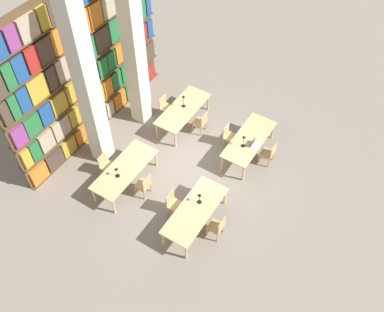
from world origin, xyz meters
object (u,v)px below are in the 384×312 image
(chair_1, at_px, (174,203))
(chair_6, at_px, (201,122))
(pillar_left, at_px, (88,88))
(reading_table_1, at_px, (249,140))
(chair_7, at_px, (165,106))
(chair_4, at_px, (144,185))
(pillar_center, at_px, (134,49))
(desk_lamp_0, at_px, (199,197))
(desk_lamp_2, at_px, (116,171))
(laptop, at_px, (254,145))
(chair_2, at_px, (269,153))
(chair_0, at_px, (218,227))
(chair_3, at_px, (229,135))
(desk_lamp_1, at_px, (244,139))
(reading_table_3, at_px, (183,110))
(reading_table_2, at_px, (125,170))
(reading_table_0, at_px, (195,211))
(desk_lamp_3, at_px, (183,99))
(chair_5, at_px, (106,165))

(chair_1, bearing_deg, chair_6, -162.24)
(pillar_left, distance_m, reading_table_1, 5.42)
(chair_7, bearing_deg, chair_4, 23.78)
(pillar_center, distance_m, chair_7, 2.68)
(desk_lamp_0, bearing_deg, pillar_center, 57.73)
(pillar_left, height_order, chair_7, pillar_left)
(desk_lamp_2, relative_size, chair_7, 0.46)
(pillar_left, distance_m, desk_lamp_0, 4.49)
(laptop, bearing_deg, chair_2, -67.81)
(chair_0, relative_size, reading_table_1, 0.37)
(chair_3, height_order, desk_lamp_2, desk_lamp_2)
(chair_3, relative_size, chair_6, 1.00)
(desk_lamp_1, relative_size, reading_table_3, 0.20)
(chair_0, bearing_deg, desk_lamp_2, 93.66)
(chair_1, bearing_deg, desk_lamp_1, 165.07)
(reading_table_1, distance_m, desk_lamp_1, 0.55)
(chair_0, bearing_deg, desk_lamp_0, 69.80)
(desk_lamp_0, height_order, desk_lamp_1, desk_lamp_1)
(pillar_left, distance_m, chair_6, 4.33)
(chair_0, bearing_deg, reading_table_2, 88.03)
(reading_table_0, height_order, chair_1, chair_1)
(chair_0, bearing_deg, chair_3, 23.80)
(chair_1, relative_size, chair_3, 1.00)
(reading_table_1, height_order, chair_6, chair_6)
(chair_7, bearing_deg, chair_3, 89.19)
(pillar_center, height_order, desk_lamp_1, pillar_center)
(pillar_center, height_order, laptop, pillar_center)
(chair_7, bearing_deg, reading_table_0, 44.91)
(desk_lamp_2, bearing_deg, desk_lamp_3, -0.50)
(reading_table_0, bearing_deg, reading_table_3, 37.56)
(reading_table_3, height_order, chair_7, chair_7)
(pillar_center, relative_size, chair_0, 6.97)
(reading_table_0, distance_m, reading_table_1, 3.31)
(chair_2, distance_m, desk_lamp_1, 1.06)
(chair_6, bearing_deg, pillar_left, 140.97)
(pillar_center, distance_m, chair_6, 3.41)
(pillar_center, bearing_deg, chair_6, -76.46)
(chair_5, bearing_deg, reading_table_3, 165.77)
(chair_0, distance_m, chair_3, 3.62)
(chair_3, xyz_separation_m, desk_lamp_3, (0.15, 1.92, 0.61))
(reading_table_0, relative_size, desk_lamp_3, 4.69)
(chair_1, bearing_deg, pillar_left, -100.78)
(desk_lamp_1, xyz_separation_m, laptop, (0.21, -0.31, -0.28))
(pillar_left, height_order, chair_5, pillar_left)
(chair_3, xyz_separation_m, desk_lamp_1, (-0.40, -0.73, 0.59))
(pillar_center, distance_m, laptop, 4.91)
(pillar_left, distance_m, reading_table_3, 3.88)
(chair_7, bearing_deg, reading_table_2, 11.91)
(reading_table_0, distance_m, chair_4, 1.92)
(chair_1, relative_size, desk_lamp_2, 2.18)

